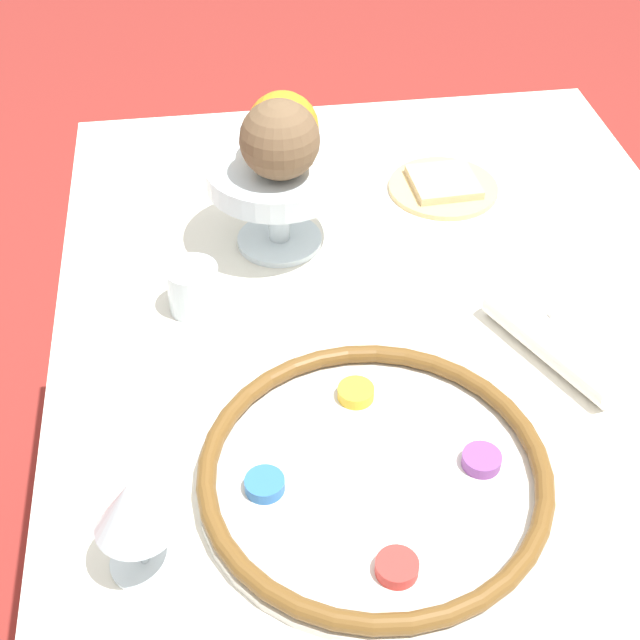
# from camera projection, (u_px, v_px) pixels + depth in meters

# --- Properties ---
(ground_plane) EXTENTS (8.00, 8.00, 0.00)m
(ground_plane) POSITION_uv_depth(u_px,v_px,m) (379.00, 634.00, 1.57)
(ground_plane) COLOR maroon
(dining_table) EXTENTS (1.11, 0.85, 0.74)m
(dining_table) POSITION_uv_depth(u_px,v_px,m) (389.00, 508.00, 1.33)
(dining_table) COLOR silver
(dining_table) RESTS_ON ground_plane
(seder_plate) EXTENTS (0.36, 0.36, 0.03)m
(seder_plate) POSITION_uv_depth(u_px,v_px,m) (374.00, 473.00, 0.89)
(seder_plate) COLOR silver
(seder_plate) RESTS_ON dining_table
(wine_glass) EXTENTS (0.08, 0.08, 0.12)m
(wine_glass) POSITION_uv_depth(u_px,v_px,m) (133.00, 509.00, 0.78)
(wine_glass) COLOR silver
(wine_glass) RESTS_ON dining_table
(fruit_stand) EXTENTS (0.18, 0.18, 0.12)m
(fruit_stand) POSITION_uv_depth(u_px,v_px,m) (277.00, 181.00, 1.14)
(fruit_stand) COLOR silver
(fruit_stand) RESTS_ON dining_table
(orange_fruit) EXTENTS (0.09, 0.09, 0.09)m
(orange_fruit) POSITION_uv_depth(u_px,v_px,m) (283.00, 128.00, 1.10)
(orange_fruit) COLOR orange
(orange_fruit) RESTS_ON fruit_stand
(coconut) EXTENTS (0.10, 0.10, 0.10)m
(coconut) POSITION_uv_depth(u_px,v_px,m) (280.00, 140.00, 1.07)
(coconut) COLOR brown
(coconut) RESTS_ON fruit_stand
(bread_plate) EXTENTS (0.16, 0.16, 0.02)m
(bread_plate) POSITION_uv_depth(u_px,v_px,m) (443.00, 186.00, 1.30)
(bread_plate) COLOR tan
(bread_plate) RESTS_ON dining_table
(napkin_roll) EXTENTS (0.19, 0.12, 0.04)m
(napkin_roll) POSITION_uv_depth(u_px,v_px,m) (552.00, 344.00, 1.03)
(napkin_roll) COLOR white
(napkin_roll) RESTS_ON dining_table
(cup_near) EXTENTS (0.06, 0.06, 0.06)m
(cup_near) POSITION_uv_depth(u_px,v_px,m) (242.00, 154.00, 1.32)
(cup_near) COLOR silver
(cup_near) RESTS_ON dining_table
(cup_mid) EXTENTS (0.06, 0.06, 0.06)m
(cup_mid) POSITION_uv_depth(u_px,v_px,m) (295.00, 162.00, 1.30)
(cup_mid) COLOR silver
(cup_mid) RESTS_ON dining_table
(cup_far) EXTENTS (0.06, 0.06, 0.06)m
(cup_far) POSITION_uv_depth(u_px,v_px,m) (194.00, 288.00, 1.09)
(cup_far) COLOR silver
(cup_far) RESTS_ON dining_table
(spoon) EXTENTS (0.15, 0.04, 0.01)m
(spoon) POSITION_uv_depth(u_px,v_px,m) (583.00, 353.00, 1.04)
(spoon) COLOR silver
(spoon) RESTS_ON dining_table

